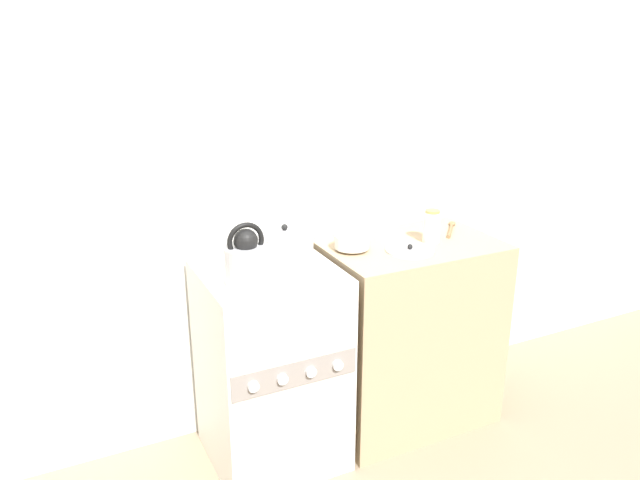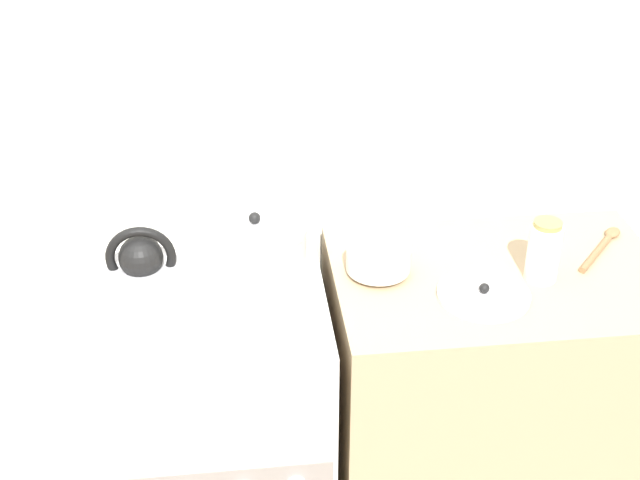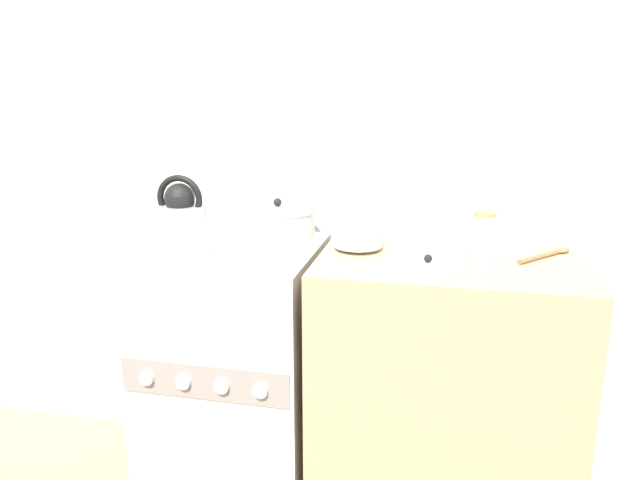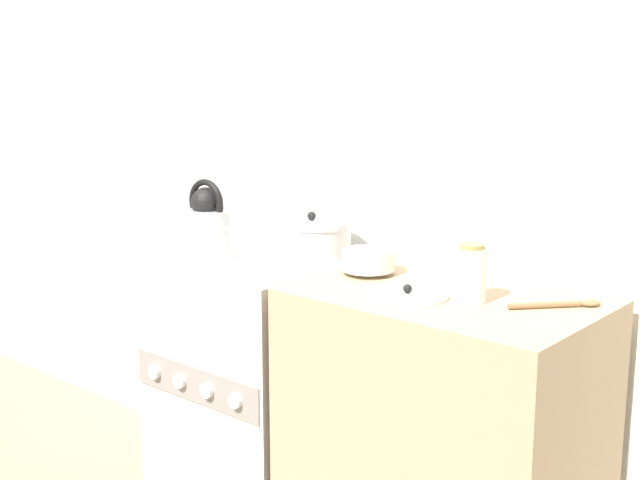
% 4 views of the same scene
% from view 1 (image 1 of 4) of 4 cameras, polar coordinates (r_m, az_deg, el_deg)
% --- Properties ---
extents(wall_back, '(7.00, 0.06, 2.50)m').
position_cam_1_polar(wall_back, '(2.76, -7.52, 6.46)').
color(wall_back, silver).
rests_on(wall_back, ground_plane).
extents(stove, '(0.55, 0.55, 0.90)m').
position_cam_1_polar(stove, '(2.76, -4.49, -11.43)').
color(stove, silver).
rests_on(stove, ground_plane).
extents(counter, '(0.79, 0.53, 0.91)m').
position_cam_1_polar(counter, '(3.04, 7.97, -8.37)').
color(counter, tan).
rests_on(counter, ground_plane).
extents(kettle, '(0.21, 0.17, 0.25)m').
position_cam_1_polar(kettle, '(2.40, -6.71, -1.81)').
color(kettle, '#B2B2B7').
rests_on(kettle, stove).
extents(cooking_pot, '(0.25, 0.25, 0.15)m').
position_cam_1_polar(cooking_pot, '(2.68, -3.23, -0.30)').
color(cooking_pot, silver).
rests_on(cooking_pot, stove).
extents(enamel_bowl, '(0.15, 0.15, 0.07)m').
position_cam_1_polar(enamel_bowl, '(2.73, 2.93, -0.15)').
color(enamel_bowl, beige).
rests_on(enamel_bowl, counter).
extents(storage_jar, '(0.08, 0.08, 0.15)m').
position_cam_1_polar(storage_jar, '(2.86, 10.18, 1.21)').
color(storage_jar, silver).
rests_on(storage_jar, counter).
extents(loose_pot_lid, '(0.21, 0.21, 0.03)m').
position_cam_1_polar(loose_pot_lid, '(2.76, 8.22, -0.92)').
color(loose_pot_lid, silver).
rests_on(loose_pot_lid, counter).
extents(wooden_spoon, '(0.18, 0.20, 0.02)m').
position_cam_1_polar(wooden_spoon, '(3.08, 11.89, 1.08)').
color(wooden_spoon, olive).
rests_on(wooden_spoon, counter).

